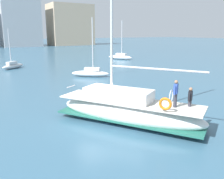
# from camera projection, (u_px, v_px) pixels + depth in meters

# --- Properties ---
(ground_plane) EXTENTS (400.00, 400.00, 0.00)m
(ground_plane) POSITION_uv_depth(u_px,v_px,m) (95.00, 119.00, 16.46)
(ground_plane) COLOR #38607A
(main_sailboat) EXTENTS (7.02, 9.46, 13.06)m
(main_sailboat) POSITION_uv_depth(u_px,v_px,m) (127.00, 109.00, 15.48)
(main_sailboat) COLOR white
(main_sailboat) RESTS_ON ground
(moored_sloop_near) EXTENTS (4.56, 4.01, 7.44)m
(moored_sloop_near) POSITION_uv_depth(u_px,v_px,m) (91.00, 73.00, 31.77)
(moored_sloop_near) COLOR white
(moored_sloop_near) RESTS_ON ground
(moored_sloop_far) EXTENTS (3.73, 5.51, 7.96)m
(moored_sloop_far) POSITION_uv_depth(u_px,v_px,m) (120.00, 57.00, 51.84)
(moored_sloop_far) COLOR white
(moored_sloop_far) RESTS_ON ground
(moored_catamaran) EXTENTS (4.14, 3.65, 6.16)m
(moored_catamaran) POSITION_uv_depth(u_px,v_px,m) (13.00, 65.00, 38.86)
(moored_catamaran) COLOR silver
(moored_catamaran) RESTS_ON ground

